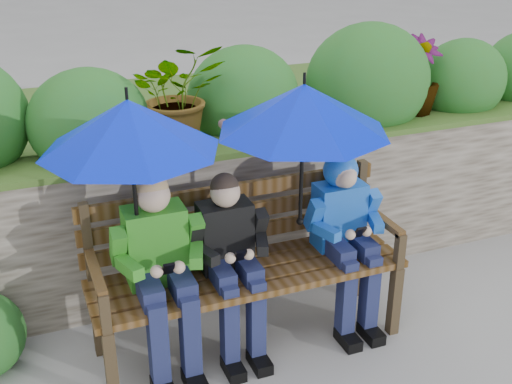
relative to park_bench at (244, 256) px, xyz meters
name	(u,v)px	position (x,y,z in m)	size (l,w,h in m)	color
ground	(262,339)	(0.08, -0.09, -0.55)	(60.00, 60.00, 0.00)	gray
garden_backdrop	(195,155)	(0.16, 1.51, 0.09)	(8.07, 2.85, 1.89)	brown
park_bench	(244,256)	(0.00, 0.00, 0.00)	(1.85, 0.54, 0.97)	#3A2E1C
boy_left	(161,265)	(-0.51, -0.09, 0.10)	(0.50, 0.58, 1.16)	#277E1B
boy_middle	(231,255)	(-0.11, -0.08, 0.07)	(0.45, 0.52, 1.10)	black
boy_right	(345,226)	(0.63, -0.07, 0.12)	(0.45, 0.55, 1.10)	blue
umbrella_left	(129,126)	(-0.61, -0.04, 0.89)	(0.93, 0.93, 0.92)	#001AE6
umbrella_right	(304,108)	(0.32, -0.08, 0.89)	(0.97, 0.97, 0.90)	#001AE6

